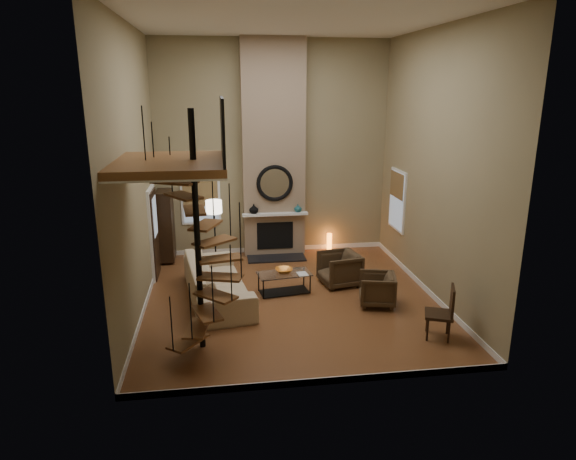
{
  "coord_description": "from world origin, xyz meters",
  "views": [
    {
      "loc": [
        -1.42,
        -9.77,
        4.34
      ],
      "look_at": [
        0.0,
        0.4,
        1.4
      ],
      "focal_mm": 31.44,
      "sensor_mm": 36.0,
      "label": 1
    }
  ],
  "objects": [
    {
      "name": "vase_left",
      "position": [
        -0.55,
        2.82,
        1.3
      ],
      "size": [
        0.24,
        0.24,
        0.25
      ],
      "primitive_type": "imported",
      "color": "black",
      "rests_on": "mantel"
    },
    {
      "name": "firebox",
      "position": [
        0.0,
        2.86,
        0.55
      ],
      "size": [
        0.95,
        0.02,
        0.72
      ],
      "primitive_type": "cube",
      "color": "black",
      "rests_on": "chimney_breast"
    },
    {
      "name": "hearth",
      "position": [
        0.0,
        2.57,
        0.02
      ],
      "size": [
        1.5,
        0.6,
        0.04
      ],
      "primitive_type": "cube",
      "color": "black",
      "rests_on": "ground"
    },
    {
      "name": "sofa",
      "position": [
        -1.55,
        0.23,
        0.4
      ],
      "size": [
        1.53,
        3.02,
        0.84
      ],
      "primitive_type": "imported",
      "rotation": [
        0.0,
        0.0,
        1.72
      ],
      "color": "#C6AE8A",
      "rests_on": "ground"
    },
    {
      "name": "baseboard_back",
      "position": [
        0.0,
        3.24,
        0.06
      ],
      "size": [
        6.0,
        0.02,
        0.12
      ],
      "primitive_type": "cube",
      "color": "white",
      "rests_on": "ground"
    },
    {
      "name": "left_wall",
      "position": [
        -3.0,
        0.0,
        2.75
      ],
      "size": [
        0.02,
        6.5,
        5.5
      ],
      "primitive_type": "cube",
      "color": "#8E805B",
      "rests_on": "ground"
    },
    {
      "name": "chimney_breast",
      "position": [
        0.0,
        3.06,
        2.75
      ],
      "size": [
        1.6,
        0.38,
        5.5
      ],
      "primitive_type": "cube",
      "color": "#8C735B",
      "rests_on": "ground"
    },
    {
      "name": "window_right",
      "position": [
        2.97,
        2.0,
        1.63
      ],
      "size": [
        0.06,
        1.02,
        1.52
      ],
      "color": "white",
      "rests_on": "right_wall"
    },
    {
      "name": "coffee_table",
      "position": [
        -0.09,
        0.33,
        0.28
      ],
      "size": [
        1.21,
        0.73,
        0.44
      ],
      "color": "silver",
      "rests_on": "ground"
    },
    {
      "name": "floor_lamp",
      "position": [
        -1.56,
        2.13,
        1.41
      ],
      "size": [
        0.39,
        0.39,
        1.7
      ],
      "color": "black",
      "rests_on": "ground"
    },
    {
      "name": "accent_lamp",
      "position": [
        1.51,
        3.06,
        0.25
      ],
      "size": [
        0.13,
        0.13,
        0.47
      ],
      "primitive_type": "cylinder",
      "color": "orange",
      "rests_on": "ground"
    },
    {
      "name": "armchair_near",
      "position": [
        1.29,
        0.69,
        0.35
      ],
      "size": [
        0.98,
        0.96,
        0.77
      ],
      "primitive_type": "imported",
      "rotation": [
        0.0,
        0.0,
        -1.39
      ],
      "color": "#44311F",
      "rests_on": "ground"
    },
    {
      "name": "loft",
      "position": [
        -2.04,
        -1.8,
        3.24
      ],
      "size": [
        1.7,
        2.2,
        1.09
      ],
      "color": "brown",
      "rests_on": "left_wall"
    },
    {
      "name": "baseboard_front",
      "position": [
        0.0,
        -3.24,
        0.06
      ],
      "size": [
        6.0,
        0.02,
        0.12
      ],
      "primitive_type": "cube",
      "color": "white",
      "rests_on": "ground"
    },
    {
      "name": "window_back",
      "position": [
        -1.9,
        3.22,
        1.62
      ],
      "size": [
        1.02,
        0.06,
        1.52
      ],
      "color": "white",
      "rests_on": "back_wall"
    },
    {
      "name": "back_wall",
      "position": [
        0.0,
        3.25,
        2.75
      ],
      "size": [
        6.0,
        0.02,
        5.5
      ],
      "primitive_type": "cube",
      "color": "#8E805B",
      "rests_on": "ground"
    },
    {
      "name": "right_wall",
      "position": [
        3.0,
        0.0,
        2.75
      ],
      "size": [
        0.02,
        6.5,
        5.5
      ],
      "primitive_type": "cube",
      "color": "#8E805B",
      "rests_on": "ground"
    },
    {
      "name": "mirror_frame",
      "position": [
        0.0,
        2.84,
        1.95
      ],
      "size": [
        0.94,
        0.1,
        0.94
      ],
      "primitive_type": "torus",
      "rotation": [
        1.57,
        0.0,
        0.0
      ],
      "color": "black",
      "rests_on": "chimney_breast"
    },
    {
      "name": "mantel",
      "position": [
        0.0,
        2.78,
        1.15
      ],
      "size": [
        1.7,
        0.18,
        0.06
      ],
      "primitive_type": "cube",
      "color": "white",
      "rests_on": "chimney_breast"
    },
    {
      "name": "baseboard_left",
      "position": [
        -2.99,
        0.0,
        0.06
      ],
      "size": [
        0.02,
        6.5,
        0.12
      ],
      "primitive_type": "cube",
      "color": "white",
      "rests_on": "ground"
    },
    {
      "name": "side_chair",
      "position": [
        2.44,
        -2.08,
        0.53
      ],
      "size": [
        0.62,
        0.62,
        1.0
      ],
      "color": "black",
      "rests_on": "ground"
    },
    {
      "name": "mirror_disc",
      "position": [
        0.0,
        2.85,
        1.95
      ],
      "size": [
        0.8,
        0.01,
        0.8
      ],
      "primitive_type": "cylinder",
      "rotation": [
        1.57,
        0.0,
        0.0
      ],
      "color": "white",
      "rests_on": "chimney_breast"
    },
    {
      "name": "baseboard_right",
      "position": [
        2.99,
        0.0,
        0.06
      ],
      "size": [
        0.02,
        6.5,
        0.12
      ],
      "primitive_type": "cube",
      "color": "white",
      "rests_on": "ground"
    },
    {
      "name": "ground",
      "position": [
        0.0,
        0.0,
        -0.01
      ],
      "size": [
        6.0,
        6.5,
        0.01
      ],
      "primitive_type": "cube",
      "color": "brown",
      "rests_on": "ground"
    },
    {
      "name": "vase_right",
      "position": [
        0.6,
        2.82,
        1.28
      ],
      "size": [
        0.2,
        0.2,
        0.21
      ],
      "primitive_type": "imported",
      "color": "#195158",
      "rests_on": "mantel"
    },
    {
      "name": "ceiling",
      "position": [
        0.0,
        0.0,
        5.5
      ],
      "size": [
        6.0,
        6.5,
        0.01
      ],
      "primitive_type": "cube",
      "color": "silver",
      "rests_on": "back_wall"
    },
    {
      "name": "spiral_stair",
      "position": [
        -1.78,
        -1.79,
        1.78
      ],
      "size": [
        1.47,
        1.47,
        4.06
      ],
      "color": "black",
      "rests_on": "ground"
    },
    {
      "name": "armchair_far",
      "position": [
        1.77,
        -0.59,
        0.35
      ],
      "size": [
        0.86,
        0.85,
        0.65
      ],
      "primitive_type": "imported",
      "rotation": [
        0.0,
        0.0,
        -1.81
      ],
      "color": "#44311F",
      "rests_on": "ground"
    },
    {
      "name": "book",
      "position": [
        0.26,
        0.18,
        0.46
      ],
      "size": [
        0.24,
        0.31,
        0.03
      ],
      "primitive_type": "imported",
      "rotation": [
        0.0,
        0.0,
        0.11
      ],
      "color": "gray",
      "rests_on": "coffee_table"
    },
    {
      "name": "entry_door",
      "position": [
        -2.95,
        1.8,
        1.05
      ],
      "size": [
        0.1,
        1.05,
        2.16
      ],
      "color": "white",
      "rests_on": "ground"
    },
    {
      "name": "hutch",
      "position": [
        -2.79,
        2.82,
        0.95
      ],
      "size": [
        0.37,
        0.79,
        1.77
      ],
      "primitive_type": "cube",
      "color": "black",
      "rests_on": "ground"
    },
    {
      "name": "bowl",
      "position": [
        -0.09,
        0.38,
        0.5
      ],
      "size": [
        0.37,
        0.37,
        0.09
      ],
      "primitive_type": "imported",
      "color": "orange",
      "rests_on": "coffee_table"
    },
    {
      "name": "front_wall",
      "position": [
        0.0,
        -3.25,
        2.75
      ],
      "size": [
        6.0,
        0.02,
        5.5
      ],
      "primitive_type": "cube",
      "color": "#8E805B",
      "rests_on": "ground"
    }
  ]
}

